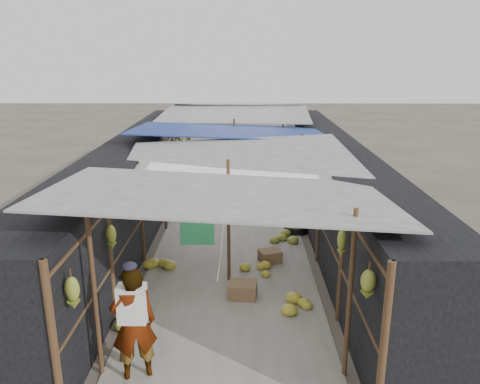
{
  "coord_description": "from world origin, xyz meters",
  "views": [
    {
      "loc": [
        0.3,
        -5.9,
        4.56
      ],
      "look_at": [
        0.21,
        5.33,
        1.25
      ],
      "focal_mm": 35.0,
      "sensor_mm": 36.0,
      "label": 1
    }
  ],
  "objects_px": {
    "vendor_elderly": "(134,324)",
    "shopper_blue": "(238,172)",
    "black_basin": "(296,229)",
    "crate_near": "(270,256)",
    "vendor_seated": "(286,184)"
  },
  "relations": [
    {
      "from": "black_basin",
      "to": "vendor_elderly",
      "type": "height_order",
      "value": "vendor_elderly"
    },
    {
      "from": "black_basin",
      "to": "shopper_blue",
      "type": "distance_m",
      "value": 3.78
    },
    {
      "from": "vendor_elderly",
      "to": "vendor_seated",
      "type": "distance_m",
      "value": 9.64
    },
    {
      "from": "crate_near",
      "to": "black_basin",
      "type": "relative_size",
      "value": 0.75
    },
    {
      "from": "vendor_elderly",
      "to": "shopper_blue",
      "type": "relative_size",
      "value": 1.09
    },
    {
      "from": "vendor_elderly",
      "to": "vendor_seated",
      "type": "xyz_separation_m",
      "value": [
        2.96,
        9.16,
        -0.46
      ]
    },
    {
      "from": "vendor_elderly",
      "to": "shopper_blue",
      "type": "xyz_separation_m",
      "value": [
        1.38,
        9.22,
        -0.07
      ]
    },
    {
      "from": "shopper_blue",
      "to": "vendor_seated",
      "type": "height_order",
      "value": "shopper_blue"
    },
    {
      "from": "vendor_elderly",
      "to": "crate_near",
      "type": "bearing_deg",
      "value": -137.53
    },
    {
      "from": "crate_near",
      "to": "vendor_elderly",
      "type": "relative_size",
      "value": 0.27
    },
    {
      "from": "black_basin",
      "to": "shopper_blue",
      "type": "bearing_deg",
      "value": 115.26
    },
    {
      "from": "vendor_elderly",
      "to": "vendor_seated",
      "type": "relative_size",
      "value": 2.09
    },
    {
      "from": "vendor_elderly",
      "to": "vendor_seated",
      "type": "height_order",
      "value": "vendor_elderly"
    },
    {
      "from": "black_basin",
      "to": "vendor_elderly",
      "type": "bearing_deg",
      "value": -116.82
    },
    {
      "from": "crate_near",
      "to": "vendor_elderly",
      "type": "xyz_separation_m",
      "value": [
        -2.17,
        -3.96,
        0.74
      ]
    }
  ]
}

